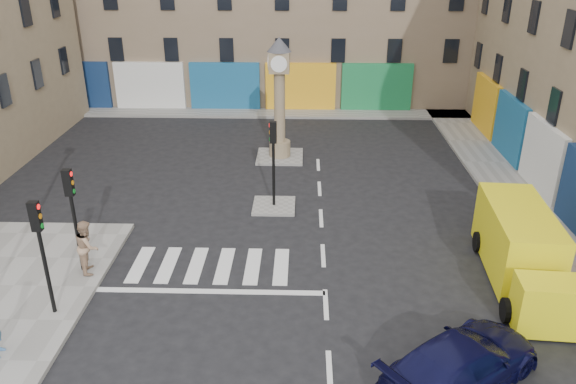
{
  "coord_description": "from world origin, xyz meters",
  "views": [
    {
      "loc": [
        -0.77,
        -13.69,
        10.52
      ],
      "look_at": [
        -1.31,
        5.17,
        2.0
      ],
      "focal_mm": 35.0,
      "sensor_mm": 36.0,
      "label": 1
    }
  ],
  "objects_px": {
    "yellow_van": "(522,250)",
    "pedestrian_tan": "(87,246)",
    "traffic_light_island": "(273,150)",
    "clock_pillar": "(279,91)",
    "traffic_light_left_near": "(40,240)",
    "traffic_light_left_far": "(72,204)",
    "navy_sedan": "(461,362)"
  },
  "relations": [
    {
      "from": "traffic_light_left_near",
      "to": "pedestrian_tan",
      "type": "xyz_separation_m",
      "value": [
        0.3,
        2.35,
        -1.53
      ]
    },
    {
      "from": "navy_sedan",
      "to": "yellow_van",
      "type": "relative_size",
      "value": 0.76
    },
    {
      "from": "traffic_light_left_near",
      "to": "traffic_light_left_far",
      "type": "distance_m",
      "value": 2.4
    },
    {
      "from": "traffic_light_left_near",
      "to": "pedestrian_tan",
      "type": "height_order",
      "value": "traffic_light_left_near"
    },
    {
      "from": "clock_pillar",
      "to": "yellow_van",
      "type": "bearing_deg",
      "value": -53.1
    },
    {
      "from": "traffic_light_left_far",
      "to": "yellow_van",
      "type": "distance_m",
      "value": 14.88
    },
    {
      "from": "traffic_light_island",
      "to": "pedestrian_tan",
      "type": "xyz_separation_m",
      "value": [
        -6.0,
        -5.45,
        -1.5
      ]
    },
    {
      "from": "clock_pillar",
      "to": "yellow_van",
      "type": "xyz_separation_m",
      "value": [
        8.51,
        -11.33,
        -2.41
      ]
    },
    {
      "from": "clock_pillar",
      "to": "traffic_light_left_far",
      "type": "bearing_deg",
      "value": -118.94
    },
    {
      "from": "traffic_light_island",
      "to": "clock_pillar",
      "type": "height_order",
      "value": "clock_pillar"
    },
    {
      "from": "traffic_light_left_near",
      "to": "pedestrian_tan",
      "type": "relative_size",
      "value": 1.97
    },
    {
      "from": "yellow_van",
      "to": "traffic_light_left_near",
      "type": "bearing_deg",
      "value": -166.27
    },
    {
      "from": "clock_pillar",
      "to": "traffic_light_island",
      "type": "bearing_deg",
      "value": -90.0
    },
    {
      "from": "traffic_light_left_near",
      "to": "traffic_light_island",
      "type": "distance_m",
      "value": 10.03
    },
    {
      "from": "clock_pillar",
      "to": "pedestrian_tan",
      "type": "height_order",
      "value": "clock_pillar"
    },
    {
      "from": "traffic_light_left_far",
      "to": "pedestrian_tan",
      "type": "height_order",
      "value": "traffic_light_left_far"
    },
    {
      "from": "clock_pillar",
      "to": "traffic_light_left_near",
      "type": "bearing_deg",
      "value": -114.55
    },
    {
      "from": "traffic_light_island",
      "to": "clock_pillar",
      "type": "xyz_separation_m",
      "value": [
        0.0,
        6.0,
        0.96
      ]
    },
    {
      "from": "yellow_van",
      "to": "pedestrian_tan",
      "type": "height_order",
      "value": "yellow_van"
    },
    {
      "from": "traffic_light_left_near",
      "to": "yellow_van",
      "type": "xyz_separation_m",
      "value": [
        14.81,
        2.46,
        -1.49
      ]
    },
    {
      "from": "traffic_light_island",
      "to": "pedestrian_tan",
      "type": "distance_m",
      "value": 8.25
    },
    {
      "from": "traffic_light_left_near",
      "to": "traffic_light_left_far",
      "type": "relative_size",
      "value": 1.0
    },
    {
      "from": "traffic_light_left_near",
      "to": "clock_pillar",
      "type": "relative_size",
      "value": 0.61
    },
    {
      "from": "traffic_light_left_near",
      "to": "traffic_light_left_far",
      "type": "height_order",
      "value": "same"
    },
    {
      "from": "traffic_light_left_far",
      "to": "pedestrian_tan",
      "type": "distance_m",
      "value": 1.56
    },
    {
      "from": "traffic_light_island",
      "to": "pedestrian_tan",
      "type": "height_order",
      "value": "traffic_light_island"
    },
    {
      "from": "traffic_light_left_far",
      "to": "yellow_van",
      "type": "xyz_separation_m",
      "value": [
        14.81,
        0.06,
        -1.49
      ]
    },
    {
      "from": "clock_pillar",
      "to": "pedestrian_tan",
      "type": "distance_m",
      "value": 13.16
    },
    {
      "from": "yellow_van",
      "to": "pedestrian_tan",
      "type": "distance_m",
      "value": 14.51
    },
    {
      "from": "traffic_light_left_far",
      "to": "navy_sedan",
      "type": "distance_m",
      "value": 12.78
    },
    {
      "from": "traffic_light_left_near",
      "to": "pedestrian_tan",
      "type": "bearing_deg",
      "value": 82.72
    },
    {
      "from": "yellow_van",
      "to": "pedestrian_tan",
      "type": "bearing_deg",
      "value": -175.26
    }
  ]
}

